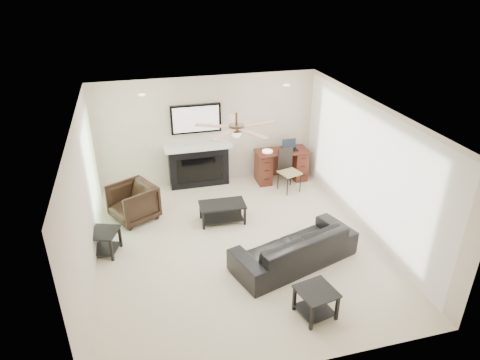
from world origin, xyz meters
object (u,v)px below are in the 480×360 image
at_px(desk, 281,165).
at_px(armchair, 133,202).
at_px(sofa, 294,247).
at_px(fireplace_unit, 198,147).
at_px(coffee_table, 222,213).

bearing_deg(desk, armchair, -165.25).
distance_m(sofa, fireplace_unit, 3.51).
bearing_deg(coffee_table, fireplace_unit, 98.09).
xyz_separation_m(sofa, coffee_table, (-0.90, 1.60, -0.12)).
distance_m(armchair, coffee_table, 1.80).
distance_m(coffee_table, desk, 2.29).
height_order(fireplace_unit, desk, fireplace_unit).
bearing_deg(fireplace_unit, coffee_table, -84.29).
bearing_deg(fireplace_unit, desk, -6.78).
bearing_deg(coffee_table, sofa, -58.26).
bearing_deg(sofa, coffee_table, -78.22).
relative_size(coffee_table, fireplace_unit, 0.47).
bearing_deg(armchair, desk, 77.09).
bearing_deg(desk, coffee_table, -140.21).
bearing_deg(desk, fireplace_unit, 173.22).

